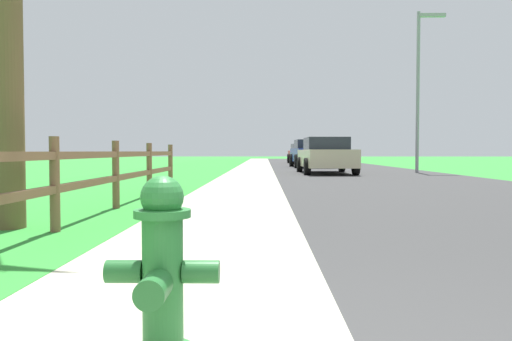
% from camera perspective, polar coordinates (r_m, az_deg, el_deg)
% --- Properties ---
extents(ground_plane, '(120.00, 120.00, 0.00)m').
position_cam_1_polar(ground_plane, '(26.44, 1.83, 0.22)').
color(ground_plane, green).
extents(road_asphalt, '(7.00, 66.00, 0.01)m').
position_cam_1_polar(road_asphalt, '(28.70, 8.77, 0.36)').
color(road_asphalt, '#323232').
rests_on(road_asphalt, ground).
extents(curb_concrete, '(6.00, 66.00, 0.01)m').
position_cam_1_polar(curb_concrete, '(28.55, -4.27, 0.37)').
color(curb_concrete, '#B3AE95').
rests_on(curb_concrete, ground).
extents(grass_verge, '(5.00, 66.00, 0.00)m').
position_cam_1_polar(grass_verge, '(28.72, -7.25, 0.37)').
color(grass_verge, green).
rests_on(grass_verge, ground).
extents(fire_hydrant, '(0.50, 0.42, 0.79)m').
position_cam_1_polar(fire_hydrant, '(2.29, -10.48, -10.53)').
color(fire_hydrant, '#287233').
rests_on(fire_hydrant, ground).
extents(rail_fence, '(0.11, 11.66, 1.06)m').
position_cam_1_polar(rail_fence, '(7.10, -18.06, -0.20)').
color(rail_fence, brown).
rests_on(rail_fence, ground).
extents(parked_suv_beige, '(2.16, 4.81, 1.46)m').
position_cam_1_polar(parked_suv_beige, '(20.82, 7.83, 1.68)').
color(parked_suv_beige, '#C6B793').
rests_on(parked_suv_beige, ground).
extents(parked_car_blue, '(2.24, 4.74, 1.54)m').
position_cam_1_polar(parked_car_blue, '(28.73, 6.14, 1.93)').
color(parked_car_blue, navy).
rests_on(parked_car_blue, ground).
extents(parked_car_red, '(2.30, 4.30, 1.44)m').
position_cam_1_polar(parked_car_red, '(37.52, 5.36, 1.93)').
color(parked_car_red, maroon).
rests_on(parked_car_red, ground).
extents(street_lamp, '(1.17, 0.20, 6.69)m').
position_cam_1_polar(street_lamp, '(22.60, 17.95, 9.83)').
color(street_lamp, gray).
rests_on(street_lamp, ground).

